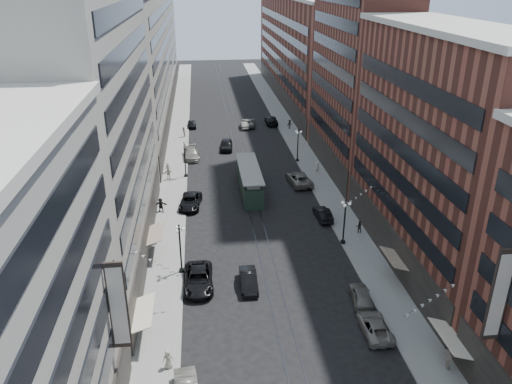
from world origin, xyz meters
name	(u,v)px	position (x,y,z in m)	size (l,w,h in m)	color
ground	(242,164)	(0.00, 60.00, 0.00)	(220.00, 220.00, 0.00)	black
sidewalk_west	(177,147)	(-11.00, 70.00, 0.07)	(4.00, 180.00, 0.15)	gray
sidewalk_east	(297,142)	(11.00, 70.00, 0.07)	(4.00, 180.00, 0.15)	gray
rail_west	(234,145)	(-0.70, 70.00, 0.01)	(0.12, 180.00, 0.02)	#2D2D33
rail_east	(241,145)	(0.70, 70.00, 0.01)	(0.12, 180.00, 0.02)	#2D2D33
building_west_mid	(97,133)	(-17.00, 33.00, 14.00)	(8.00, 36.00, 28.00)	gray
building_west_far	(149,53)	(-17.00, 96.00, 13.00)	(8.00, 90.00, 26.00)	gray
building_east_mid	(437,155)	(17.00, 28.00, 12.00)	(8.00, 30.00, 24.00)	brown
building_east_tower	(360,32)	(17.00, 56.00, 21.00)	(8.00, 26.00, 42.00)	brown
building_east_far	(296,50)	(17.00, 105.00, 12.00)	(8.00, 72.00, 24.00)	brown
lamppost_sw_far	(180,247)	(-9.20, 28.00, 3.10)	(1.03, 1.14, 5.52)	black
lamppost_sw_mid	(185,158)	(-9.20, 55.00, 3.10)	(1.03, 1.14, 5.52)	black
lamppost_se_far	(344,220)	(9.20, 32.00, 3.10)	(1.03, 1.14, 5.52)	black
lamppost_se_mid	(298,144)	(9.20, 60.00, 3.10)	(1.03, 1.14, 5.52)	black
streetcar	(249,181)	(0.00, 48.53, 1.67)	(2.90, 13.09, 3.62)	#213428
car_2	(199,279)	(-7.45, 25.31, 0.86)	(2.86, 6.20, 1.72)	black
car_4	(361,296)	(7.85, 20.87, 0.77)	(1.83, 4.54, 1.55)	slate
car_5	(248,280)	(-2.52, 24.64, 0.78)	(1.64, 4.71, 1.55)	black
pedestrian_1	(168,359)	(-9.92, 14.09, 0.98)	(0.81, 0.44, 1.67)	#A8A18B
pedestrian_2	(154,238)	(-12.43, 34.08, 0.97)	(0.80, 0.44, 1.64)	black
pedestrian_4	(449,359)	(11.95, 11.46, 1.12)	(1.14, 0.52, 1.94)	#BCAE9B
car_7	(190,201)	(-8.40, 44.20, 0.79)	(2.64, 5.72, 1.59)	black
car_8	(191,154)	(-8.40, 63.60, 0.86)	(2.41, 5.92, 1.72)	gray
car_9	(192,124)	(-8.40, 82.40, 0.71)	(1.67, 4.14, 1.41)	black
car_10	(323,214)	(8.40, 38.59, 0.74)	(1.57, 4.49, 1.48)	black
car_11	(299,179)	(7.60, 50.36, 0.87)	(2.88, 6.25, 1.74)	slate
car_12	(271,120)	(8.08, 82.98, 0.85)	(2.38, 5.86, 1.70)	black
car_13	(226,145)	(-2.20, 67.59, 0.89)	(2.10, 5.23, 1.78)	black
car_14	(244,125)	(2.20, 80.58, 0.69)	(1.45, 4.17, 1.37)	gray
pedestrian_5	(161,205)	(-12.23, 42.93, 1.08)	(1.73, 0.50, 1.86)	black
pedestrian_6	(169,173)	(-11.73, 54.10, 1.11)	(1.12, 0.51, 1.91)	#B3A694
pedestrian_7	(359,227)	(11.82, 34.38, 0.90)	(0.73, 0.40, 1.51)	black
pedestrian_8	(317,168)	(11.18, 54.06, 1.07)	(0.67, 0.44, 1.84)	beige
pedestrian_9	(290,124)	(11.22, 78.85, 1.07)	(1.18, 0.49, 1.83)	black
car_extra_0	(248,123)	(3.11, 81.90, 0.79)	(2.62, 5.69, 1.58)	gray
car_extra_1	(375,326)	(7.69, 16.45, 0.69)	(2.30, 4.99, 1.39)	gray
pedestrian_extra_0	(183,132)	(-9.93, 75.68, 1.11)	(0.94, 0.51, 1.92)	#A89D8B
pedestrian_extra_1	(168,167)	(-11.99, 57.06, 0.97)	(1.05, 0.43, 1.63)	#A79E8A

